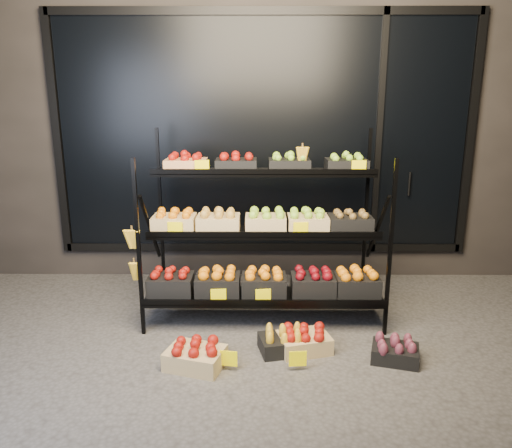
{
  "coord_description": "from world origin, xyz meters",
  "views": [
    {
      "loc": [
        -0.04,
        -3.68,
        2.0
      ],
      "look_at": [
        -0.07,
        0.55,
        0.87
      ],
      "focal_mm": 35.0,
      "sensor_mm": 36.0,
      "label": 1
    }
  ],
  "objects_px": {
    "floor_crate_midleft": "(284,341)",
    "floor_crate_midright": "(304,340)",
    "floor_crate_left": "(195,355)",
    "display_rack": "(263,232)"
  },
  "relations": [
    {
      "from": "display_rack",
      "to": "floor_crate_midright",
      "type": "height_order",
      "value": "display_rack"
    },
    {
      "from": "floor_crate_left",
      "to": "floor_crate_midleft",
      "type": "xyz_separation_m",
      "value": [
        0.67,
        0.23,
        -0.01
      ]
    },
    {
      "from": "display_rack",
      "to": "floor_crate_midleft",
      "type": "distance_m",
      "value": 1.01
    },
    {
      "from": "floor_crate_left",
      "to": "floor_crate_midright",
      "type": "bearing_deg",
      "value": 33.49
    },
    {
      "from": "floor_crate_midleft",
      "to": "floor_crate_midright",
      "type": "bearing_deg",
      "value": -7.79
    },
    {
      "from": "floor_crate_left",
      "to": "floor_crate_midleft",
      "type": "distance_m",
      "value": 0.71
    },
    {
      "from": "floor_crate_left",
      "to": "floor_crate_midright",
      "type": "distance_m",
      "value": 0.87
    },
    {
      "from": "floor_crate_midleft",
      "to": "floor_crate_midright",
      "type": "distance_m",
      "value": 0.16
    },
    {
      "from": "display_rack",
      "to": "floor_crate_midright",
      "type": "xyz_separation_m",
      "value": [
        0.33,
        -0.7,
        -0.69
      ]
    },
    {
      "from": "floor_crate_midleft",
      "to": "floor_crate_midright",
      "type": "xyz_separation_m",
      "value": [
        0.16,
        0.01,
        0.0
      ]
    }
  ]
}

